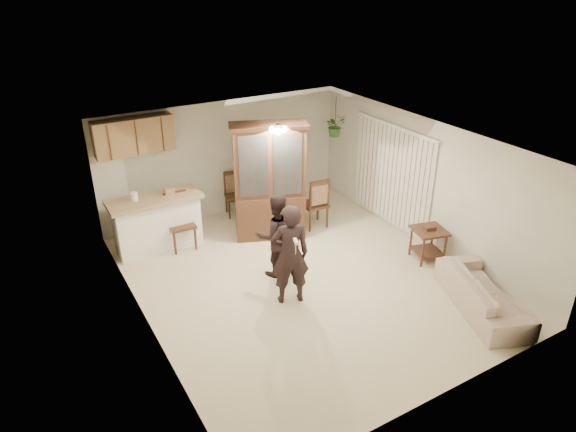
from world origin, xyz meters
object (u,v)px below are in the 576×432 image
sofa (484,289)px  adult (290,253)px  chair_bar (182,233)px  china_hutch (270,183)px  chair_hutch_left (236,203)px  chair_hutch_right (314,212)px  side_table (428,244)px  child (276,240)px

sofa → adult: adult is taller
chair_bar → china_hutch: bearing=-11.1°
sofa → chair_bar: bearing=60.3°
adult → chair_bar: bearing=-52.3°
chair_hutch_left → chair_hutch_right: 1.79m
adult → chair_hutch_left: size_ratio=1.85×
side_table → chair_bar: size_ratio=0.62×
adult → chair_hutch_left: adult is taller
chair_hutch_right → side_table: bearing=119.9°
adult → side_table: bearing=-165.3°
chair_bar → side_table: bearing=-33.5°
side_table → chair_hutch_right: 2.49m
adult → china_hutch: bearing=-92.6°
chair_bar → adult: bearing=-68.1°
adult → sofa: bearing=163.6°
chair_hutch_left → chair_hutch_right: size_ratio=0.87×
chair_hutch_left → china_hutch: bearing=-67.4°
chair_bar → chair_hutch_left: 1.74m
adult → chair_hutch_right: bearing=-113.3°
child → chair_hutch_left: (0.40, 2.57, -0.40)m
child → china_hutch: 1.55m
chair_hutch_left → chair_bar: bearing=-139.1°
chair_bar → chair_hutch_left: size_ratio=1.15×
chair_hutch_left → child: bearing=-85.6°
chair_hutch_left → sofa: bearing=-56.1°
adult → child: bearing=-86.6°
child → china_hutch: size_ratio=0.57×
side_table → chair_hutch_right: chair_hutch_right is taller
sofa → chair_hutch_right: size_ratio=1.68×
sofa → child: 3.52m
china_hutch → side_table: bearing=-26.0°
sofa → chair_hutch_left: (-1.95, 5.16, -0.09)m
sofa → child: child is taller
china_hutch → side_table: size_ratio=3.36×
adult → side_table: (2.90, -0.17, -0.57)m
chair_bar → chair_hutch_left: bearing=30.0°
child → chair_hutch_right: bearing=-129.8°
adult → side_table: size_ratio=2.57×
sofa → china_hutch: 4.38m
side_table → chair_hutch_left: chair_hutch_left is taller
chair_hutch_left → chair_hutch_right: bearing=-34.5°
adult → chair_hutch_left: (0.62, 3.40, -0.63)m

